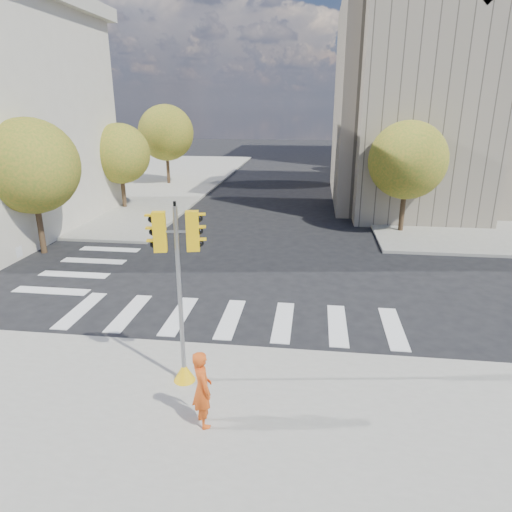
{
  "coord_description": "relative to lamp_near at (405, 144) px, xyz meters",
  "views": [
    {
      "loc": [
        2.55,
        -15.81,
        6.96
      ],
      "look_at": [
        0.71,
        -1.42,
        2.1
      ],
      "focal_mm": 32.0,
      "sensor_mm": 36.0,
      "label": 1
    }
  ],
  "objects": [
    {
      "name": "civic_building",
      "position": [
        7.59,
        5.12,
        2.68
      ],
      "size": [
        26.0,
        16.0,
        19.39
      ],
      "color": "gray",
      "rests_on": "ground"
    },
    {
      "name": "office_tower",
      "position": [
        14.0,
        28.0,
        10.42
      ],
      "size": [
        20.0,
        18.0,
        30.0
      ],
      "primitive_type": "cube",
      "color": "#9EA0A3",
      "rests_on": "ground"
    },
    {
      "name": "sidewalk_far_left",
      "position": [
        -28.0,
        12.0,
        -4.5
      ],
      "size": [
        28.0,
        40.0,
        0.15
      ],
      "primitive_type": "cube",
      "color": "gray",
      "rests_on": "ground"
    },
    {
      "name": "photographer",
      "position": [
        -7.7,
        -21.53,
        -3.52
      ],
      "size": [
        0.72,
        0.79,
        1.81
      ],
      "primitive_type": "imported",
      "rotation": [
        0.0,
        0.0,
        2.15
      ],
      "color": "#D34B13",
      "rests_on": "sidewalk_near"
    },
    {
      "name": "ground",
      "position": [
        -8.0,
        -14.0,
        -4.58
      ],
      "size": [
        160.0,
        160.0,
        0.0
      ],
      "primitive_type": "plane",
      "color": "black",
      "rests_on": "ground"
    },
    {
      "name": "tree_lw_mid",
      "position": [
        -18.5,
        0.0,
        -0.82
      ],
      "size": [
        4.0,
        4.0,
        5.77
      ],
      "color": "#382616",
      "rests_on": "ground"
    },
    {
      "name": "tree_re_near",
      "position": [
        -0.5,
        -4.0,
        -0.53
      ],
      "size": [
        4.2,
        4.2,
        6.16
      ],
      "color": "#382616",
      "rests_on": "ground"
    },
    {
      "name": "tree_re_far",
      "position": [
        -0.5,
        20.0,
        -0.71
      ],
      "size": [
        4.0,
        4.0,
        5.88
      ],
      "color": "#382616",
      "rests_on": "ground"
    },
    {
      "name": "traffic_signal",
      "position": [
        -8.58,
        -19.94,
        -2.43
      ],
      "size": [
        1.08,
        0.56,
        4.71
      ],
      "rotation": [
        0.0,
        0.0,
        0.21
      ],
      "color": "#EDB40C",
      "rests_on": "sidewalk_near"
    },
    {
      "name": "tree_lw_near",
      "position": [
        -18.5,
        -10.0,
        -0.38
      ],
      "size": [
        4.4,
        4.4,
        6.41
      ],
      "color": "#382616",
      "rests_on": "ground"
    },
    {
      "name": "tree_lw_far",
      "position": [
        -18.5,
        10.0,
        -0.04
      ],
      "size": [
        4.8,
        4.8,
        6.95
      ],
      "color": "#382616",
      "rests_on": "ground"
    },
    {
      "name": "lamp_far",
      "position": [
        0.0,
        14.0,
        0.0
      ],
      "size": [
        0.35,
        0.18,
        8.11
      ],
      "color": "black",
      "rests_on": "sidewalk_far_right"
    },
    {
      "name": "lamp_near",
      "position": [
        0.0,
        0.0,
        0.0
      ],
      "size": [
        0.35,
        0.18,
        8.11
      ],
      "color": "black",
      "rests_on": "sidewalk_far_right"
    },
    {
      "name": "tree_re_mid",
      "position": [
        -0.5,
        8.0,
        -0.23
      ],
      "size": [
        4.6,
        4.6,
        6.66
      ],
      "color": "#382616",
      "rests_on": "ground"
    }
  ]
}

